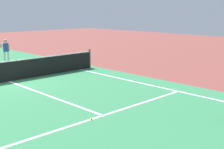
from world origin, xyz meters
The scene contains 8 objects.
ground_plane centered at (0.00, 0.00, 0.00)m, with size 60.00×60.00×0.00m, color brown.
court_surface_inbounds centered at (0.00, 0.00, 0.00)m, with size 10.62×24.40×0.00m, color #2D7247.
line_sideline_right centered at (4.11, -5.95, 0.00)m, with size 0.10×11.89×0.01m, color white.
line_service_near centered at (0.00, -6.40, 0.00)m, with size 8.22×0.10×0.01m, color white.
line_center_service centered at (0.00, -3.20, 0.00)m, with size 0.10×6.40×0.01m, color white.
net centered at (0.00, 0.00, 0.49)m, with size 9.79×0.09×1.07m.
player_far centered at (2.11, 4.69, 0.92)m, with size 0.91×0.88×1.49m.
tennis_ball_mid_court centered at (-0.49, -6.43, 0.03)m, with size 0.07×0.07×0.07m, color #CCE033.
Camera 1 is at (-6.01, -13.00, 3.21)m, focal length 48.50 mm.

